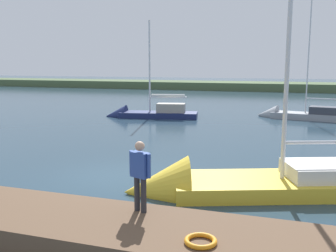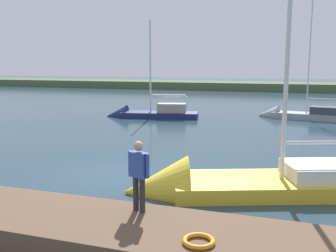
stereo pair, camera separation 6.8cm
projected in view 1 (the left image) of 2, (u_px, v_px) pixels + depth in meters
ground_plane at (112, 177)px, 14.04m from camera, size 200.00×200.00×0.00m
far_shoreline at (251, 90)px, 60.93m from camera, size 180.00×8.00×2.40m
dock_pier at (24, 220)px, 9.43m from camera, size 18.05×2.46×0.61m
life_ring_buoy at (201, 241)px, 7.53m from camera, size 0.66×0.66×0.10m
sailboat_far_left at (146, 115)px, 29.57m from camera, size 7.37×3.06×8.19m
sailboat_behind_pier at (300, 116)px, 28.79m from camera, size 7.64×2.94×9.53m
sailboat_outer_mooring at (247, 188)px, 12.30m from camera, size 9.87×5.50×10.08m
person_on_dock at (140, 171)px, 9.02m from camera, size 0.62×0.37×1.72m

